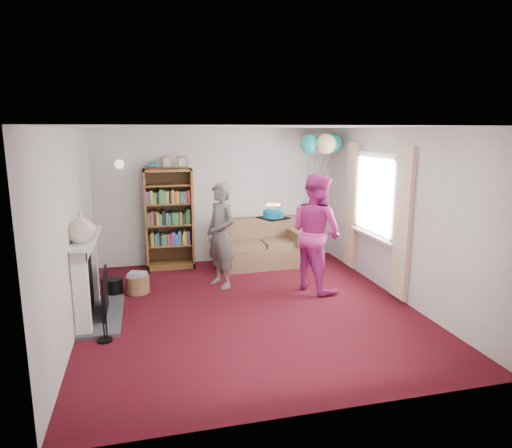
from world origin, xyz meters
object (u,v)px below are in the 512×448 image
object	(u,v)px
bookcase	(169,219)
person_striped	(221,235)
sofa	(261,247)
birthday_cake	(273,214)
person_magenta	(316,232)

from	to	relation	value
bookcase	person_striped	size ratio (longest dim) A/B	1.20
sofa	birthday_cake	size ratio (longest dim) A/B	4.17
bookcase	birthday_cake	xyz separation A→B (m)	(1.50, -1.58, 0.31)
person_striped	person_magenta	xyz separation A→B (m)	(1.40, -0.49, 0.08)
bookcase	sofa	size ratio (longest dim) A/B	1.26
bookcase	person_striped	xyz separation A→B (m)	(0.73, -1.27, -0.05)
person_striped	birthday_cake	bearing A→B (deg)	41.10
sofa	birthday_cake	xyz separation A→B (m)	(-0.15, -1.35, 0.88)
sofa	person_striped	xyz separation A→B (m)	(-0.92, -1.03, 0.52)
sofa	person_striped	world-z (taller)	person_striped
birthday_cake	person_striped	bearing A→B (deg)	157.49
bookcase	person_striped	distance (m)	1.46
person_striped	birthday_cake	world-z (taller)	person_striped
sofa	birthday_cake	distance (m)	1.62
bookcase	birthday_cake	bearing A→B (deg)	-46.64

